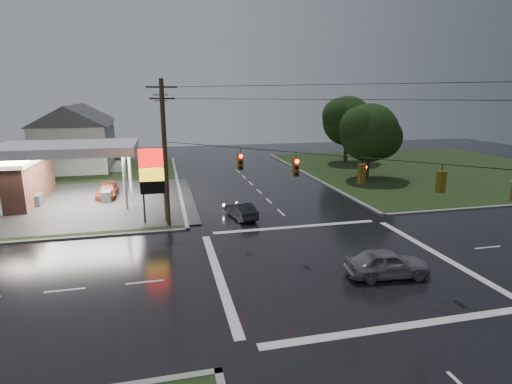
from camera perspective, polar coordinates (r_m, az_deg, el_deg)
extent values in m
plane|color=black|center=(24.83, 11.05, -9.92)|extent=(120.00, 120.00, 0.00)
cube|color=black|center=(50.36, -31.88, 0.35)|extent=(36.00, 36.00, 0.08)
cube|color=black|center=(59.54, 23.81, 3.00)|extent=(36.00, 36.00, 0.08)
cube|color=#2D2D2D|center=(41.15, -27.38, -1.61)|extent=(26.00, 18.00, 0.02)
cylinder|color=silver|center=(36.53, -18.22, 1.38)|extent=(0.30, 0.30, 5.00)
cylinder|color=silver|center=(44.32, -30.58, 2.22)|extent=(0.30, 0.30, 5.00)
cylinder|color=silver|center=(42.41, -17.59, 3.05)|extent=(0.30, 0.30, 5.00)
cube|color=silver|center=(39.79, -25.38, 5.66)|extent=(12.00, 8.00, 0.80)
cube|color=white|center=(39.84, -25.32, 5.06)|extent=(11.40, 7.40, 0.04)
cube|color=#59595E|center=(41.31, -28.79, -1.05)|extent=(0.80, 1.60, 1.10)
cube|color=#59595E|center=(40.09, -20.52, -0.62)|extent=(0.80, 1.60, 1.10)
cylinder|color=#59595E|center=(31.92, -15.87, 0.77)|extent=(0.16, 0.16, 6.00)
cylinder|color=#59595E|center=(31.88, -13.00, 0.93)|extent=(0.16, 0.16, 6.00)
cube|color=red|center=(31.49, -14.67, 4.76)|extent=(2.00, 0.35, 1.40)
cube|color=gold|center=(31.71, -14.53, 2.44)|extent=(2.00, 0.35, 1.00)
cube|color=black|center=(31.91, -14.42, 0.68)|extent=(2.00, 0.35, 1.00)
cylinder|color=#382619|center=(30.45, -12.85, 5.14)|extent=(0.32, 0.32, 11.00)
cube|color=#382619|center=(30.15, -13.35, 14.39)|extent=(2.20, 0.12, 0.12)
cube|color=#382619|center=(30.14, -13.27, 12.87)|extent=(1.80, 0.12, 0.12)
cylinder|color=#382619|center=(58.82, -13.23, 8.81)|extent=(0.32, 0.32, 10.50)
cube|color=#382619|center=(58.64, -13.48, 13.34)|extent=(2.20, 0.12, 0.12)
cube|color=#382619|center=(58.65, -13.44, 12.56)|extent=(1.80, 0.12, 0.12)
cube|color=#59470C|center=(26.21, -2.25, 4.37)|extent=(0.34, 0.34, 1.10)
cylinder|color=#FF0C07|center=(25.96, -2.18, 5.13)|extent=(0.22, 0.08, 0.22)
cube|color=#59470C|center=(24.22, 5.70, 3.55)|extent=(0.34, 0.34, 1.10)
cylinder|color=#FF0C07|center=(23.97, 5.88, 4.36)|extent=(0.22, 0.08, 0.22)
cube|color=#59470C|center=(22.78, 14.85, 2.52)|extent=(0.34, 0.34, 1.10)
cylinder|color=#FF0C07|center=(22.81, 15.35, 3.47)|extent=(0.08, 0.22, 0.22)
cube|color=#59470C|center=(21.99, 24.91, 1.31)|extent=(0.34, 0.34, 1.10)
cylinder|color=#FF0C07|center=(22.08, 24.70, 2.38)|extent=(0.22, 0.08, 0.22)
cube|color=silver|center=(58.16, -24.54, 5.67)|extent=(9.00, 8.00, 6.00)
cube|color=gray|center=(57.73, -19.12, 3.48)|extent=(1.60, 4.80, 0.80)
cube|color=silver|center=(70.07, -23.53, 6.91)|extent=(9.00, 8.00, 6.00)
cube|color=gray|center=(69.64, -19.03, 5.10)|extent=(1.60, 4.80, 0.80)
cylinder|color=black|center=(49.33, 15.63, 4.61)|extent=(0.56, 0.56, 5.04)
sphere|color=black|center=(48.97, 15.86, 8.15)|extent=(6.80, 6.80, 6.80)
sphere|color=black|center=(50.13, 17.36, 7.44)|extent=(5.10, 5.10, 5.10)
sphere|color=black|center=(47.92, 14.71, 8.97)|extent=(4.76, 4.76, 4.76)
cylinder|color=black|center=(61.22, 12.74, 6.70)|extent=(0.56, 0.56, 5.60)
sphere|color=black|center=(60.92, 12.90, 9.88)|extent=(7.20, 7.20, 7.20)
sphere|color=black|center=(62.04, 14.26, 9.22)|extent=(5.40, 5.40, 5.40)
sphere|color=black|center=(59.90, 11.85, 10.64)|extent=(5.04, 5.04, 5.04)
imported|color=black|center=(32.75, -2.21, -2.59)|extent=(2.26, 4.30, 1.35)
imported|color=slate|center=(23.55, 18.21, -9.64)|extent=(4.75, 2.32, 1.56)
imported|color=maroon|center=(41.85, -20.45, 0.11)|extent=(1.91, 4.54, 1.31)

